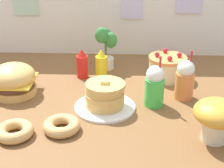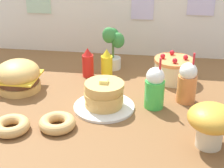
{
  "view_description": "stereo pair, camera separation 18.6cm",
  "coord_description": "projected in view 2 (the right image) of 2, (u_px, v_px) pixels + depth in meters",
  "views": [
    {
      "loc": [
        0.16,
        -1.92,
        1.07
      ],
      "look_at": [
        0.08,
        0.01,
        0.14
      ],
      "focal_mm": 54.51,
      "sensor_mm": 36.0,
      "label": 1
    },
    {
      "loc": [
        0.34,
        -1.91,
        1.07
      ],
      "look_at": [
        0.08,
        0.01,
        0.14
      ],
      "focal_mm": 54.51,
      "sensor_mm": 36.0,
      "label": 2
    }
  ],
  "objects": [
    {
      "name": "donut_pink_glaze",
      "position": [
        11.0,
        126.0,
        1.91
      ],
      "size": [
        0.21,
        0.21,
        0.06
      ],
      "color": "tan",
      "rests_on": "ground_plane"
    },
    {
      "name": "donut_chocolate",
      "position": [
        57.0,
        123.0,
        1.93
      ],
      "size": [
        0.21,
        0.21,
        0.06
      ],
      "color": "tan",
      "rests_on": "ground_plane"
    },
    {
      "name": "layer_cake",
      "position": [
        173.0,
        69.0,
        2.49
      ],
      "size": [
        0.28,
        0.28,
        0.21
      ],
      "color": "beige",
      "rests_on": "ground_plane"
    },
    {
      "name": "mustard_bottle",
      "position": [
        107.0,
        64.0,
        2.53
      ],
      "size": [
        0.09,
        0.09,
        0.23
      ],
      "color": "yellow",
      "rests_on": "ground_plane"
    },
    {
      "name": "potted_plant",
      "position": [
        113.0,
        46.0,
        2.66
      ],
      "size": [
        0.17,
        0.13,
        0.35
      ],
      "color": "white",
      "rests_on": "ground_plane"
    },
    {
      "name": "back_wall",
      "position": [
        117.0,
        5.0,
        2.85
      ],
      "size": [
        2.49,
        0.04,
        0.87
      ],
      "color": "silver",
      "rests_on": "ground_plane"
    },
    {
      "name": "orange_float_cup",
      "position": [
        187.0,
        83.0,
        2.18
      ],
      "size": [
        0.12,
        0.12,
        0.34
      ],
      "color": "orange",
      "rests_on": "ground_plane"
    },
    {
      "name": "burger",
      "position": [
        18.0,
        76.0,
        2.35
      ],
      "size": [
        0.3,
        0.3,
        0.22
      ],
      "color": "#DBA859",
      "rests_on": "ground_plane"
    },
    {
      "name": "ketchup_bottle",
      "position": [
        88.0,
        63.0,
        2.55
      ],
      "size": [
        0.09,
        0.09,
        0.23
      ],
      "color": "red",
      "rests_on": "ground_plane"
    },
    {
      "name": "ground_plane",
      "position": [
        100.0,
        105.0,
        2.21
      ],
      "size": [
        2.49,
        1.88,
        0.02
      ],
      "primitive_type": "cube",
      "color": "brown"
    },
    {
      "name": "pancake_stack",
      "position": [
        104.0,
        97.0,
        2.12
      ],
      "size": [
        0.39,
        0.39,
        0.2
      ],
      "color": "white",
      "rests_on": "ground_plane"
    },
    {
      "name": "cream_soda_cup",
      "position": [
        155.0,
        88.0,
        2.11
      ],
      "size": [
        0.12,
        0.12,
        0.34
      ],
      "color": "green",
      "rests_on": "ground_plane"
    },
    {
      "name": "mushroom_stool",
      "position": [
        211.0,
        122.0,
        1.73
      ],
      "size": [
        0.25,
        0.25,
        0.24
      ],
      "color": "beige",
      "rests_on": "ground_plane"
    }
  ]
}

